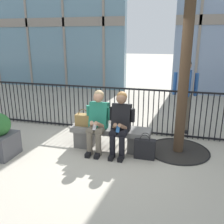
{
  "coord_description": "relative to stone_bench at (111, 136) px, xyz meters",
  "views": [
    {
      "loc": [
        1.24,
        -4.47,
        2.19
      ],
      "look_at": [
        0.0,
        0.1,
        0.75
      ],
      "focal_mm": 39.55,
      "sensor_mm": 36.0,
      "label": 1
    }
  ],
  "objects": [
    {
      "name": "seated_person_companion",
      "position": [
        0.23,
        -0.13,
        0.38
      ],
      "size": [
        0.52,
        0.66,
        1.21
      ],
      "color": "black",
      "rests_on": "ground"
    },
    {
      "name": "handbag_on_bench",
      "position": [
        -0.58,
        -0.01,
        0.3
      ],
      "size": [
        0.31,
        0.18,
        0.35
      ],
      "color": "olive",
      "rests_on": "stone_bench"
    },
    {
      "name": "ground_plane",
      "position": [
        0.0,
        0.0,
        -0.27
      ],
      "size": [
        60.0,
        60.0,
        0.0
      ],
      "primitive_type": "plane",
      "color": "#A8A091"
    },
    {
      "name": "shopping_bag",
      "position": [
        0.73,
        -0.26,
        -0.07
      ],
      "size": [
        0.39,
        0.14,
        0.49
      ],
      "color": "black",
      "rests_on": "ground"
    },
    {
      "name": "seated_person_with_phone",
      "position": [
        -0.23,
        -0.13,
        0.38
      ],
      "size": [
        0.52,
        0.66,
        1.21
      ],
      "color": "#6B6051",
      "rests_on": "ground"
    },
    {
      "name": "bystander_at_railing",
      "position": [
        1.4,
        1.37,
        0.73
      ],
      "size": [
        0.55,
        0.4,
        1.71
      ],
      "color": "#6B6051",
      "rests_on": "ground"
    },
    {
      "name": "plaza_railing",
      "position": [
        -0.0,
        0.96,
        0.28
      ],
      "size": [
        8.78,
        0.04,
        1.08
      ],
      "color": "black",
      "rests_on": "ground"
    },
    {
      "name": "stone_bench",
      "position": [
        0.0,
        0.0,
        0.0
      ],
      "size": [
        1.6,
        0.44,
        0.45
      ],
      "color": "slate",
      "rests_on": "ground"
    }
  ]
}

